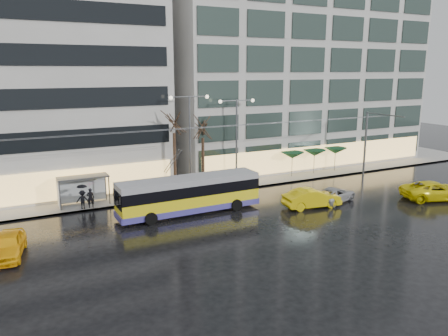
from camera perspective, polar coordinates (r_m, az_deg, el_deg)
ground at (r=32.26m, az=-0.16°, el=-8.12°), size 140.00×140.00×0.00m
sidewalk at (r=45.24m, az=-5.91°, el=-1.96°), size 80.00×10.00×0.15m
kerb at (r=40.82m, az=-3.40°, el=-3.53°), size 80.00×0.10×0.15m
building_right at (r=56.32m, az=8.65°, el=13.76°), size 32.00×14.00×25.00m
trolleybus at (r=35.62m, az=-4.52°, el=-3.62°), size 11.81×4.64×5.46m
catenary at (r=38.46m, az=-4.18°, el=1.85°), size 42.24×5.12×7.00m
bus_shelter at (r=39.13m, az=-18.50°, el=-2.03°), size 4.20×1.60×2.51m
street_lamp_near at (r=41.17m, az=-4.48°, el=5.01°), size 3.96×0.36×9.03m
street_lamp_far at (r=43.35m, az=1.66°, el=5.07°), size 3.96×0.36×8.53m
tree_a at (r=40.68m, az=-6.58°, el=6.43°), size 3.20×3.20×8.40m
tree_b at (r=42.08m, az=-2.81°, el=5.76°), size 3.20×3.20×7.70m
parasol_a at (r=47.75m, az=8.91°, el=1.65°), size 2.50×2.50×2.65m
parasol_b at (r=49.54m, az=11.73°, el=1.94°), size 2.50×2.50×2.65m
parasol_c at (r=51.45m, az=14.35°, el=2.20°), size 2.50×2.50×2.65m
taxi_a at (r=30.79m, az=-26.43°, el=-9.02°), size 2.61×4.78×1.54m
taxi_b at (r=37.90m, az=11.39°, el=-3.87°), size 5.17×2.40×1.64m
taxi_c at (r=43.74m, az=25.85°, el=-2.69°), size 6.51×4.64×1.65m
sedan_silver at (r=40.09m, az=14.22°, el=-3.36°), size 5.09×3.46×1.29m
pedestrian_a at (r=38.09m, az=-17.10°, el=-2.90°), size 1.13×1.14×2.19m
pedestrian_b at (r=39.04m, az=-12.75°, el=-3.17°), size 1.02×0.93×1.71m
pedestrian_c at (r=38.08m, az=-18.01°, el=-3.48°), size 1.13×1.00×2.11m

